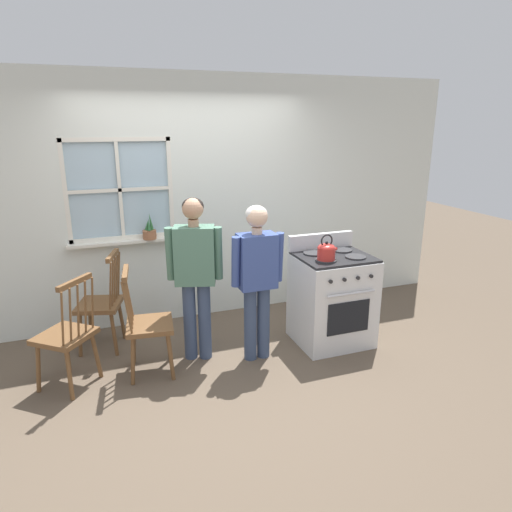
{
  "coord_description": "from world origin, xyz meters",
  "views": [
    {
      "loc": [
        -1.05,
        -3.54,
        2.21
      ],
      "look_at": [
        0.35,
        0.26,
        1.0
      ],
      "focal_mm": 32.0,
      "sensor_mm": 36.0,
      "label": 1
    }
  ],
  "objects_px": {
    "chair_near_wall": "(102,305)",
    "chair_center_cluster": "(147,325)",
    "person_teen_center": "(257,270)",
    "person_elderly_left": "(195,266)",
    "kettle": "(326,251)",
    "potted_plant": "(149,232)",
    "stove": "(332,298)",
    "chair_by_window": "(67,337)"
  },
  "relations": [
    {
      "from": "person_elderly_left",
      "to": "stove",
      "type": "relative_size",
      "value": 1.43
    },
    {
      "from": "chair_near_wall",
      "to": "potted_plant",
      "type": "height_order",
      "value": "potted_plant"
    },
    {
      "from": "chair_by_window",
      "to": "person_teen_center",
      "type": "bearing_deg",
      "value": 125.98
    },
    {
      "from": "person_elderly_left",
      "to": "potted_plant",
      "type": "xyz_separation_m",
      "value": [
        -0.28,
        0.93,
        0.13
      ]
    },
    {
      "from": "chair_near_wall",
      "to": "stove",
      "type": "height_order",
      "value": "stove"
    },
    {
      "from": "person_teen_center",
      "to": "kettle",
      "type": "height_order",
      "value": "person_teen_center"
    },
    {
      "from": "chair_center_cluster",
      "to": "chair_by_window",
      "type": "bearing_deg",
      "value": 95.82
    },
    {
      "from": "person_elderly_left",
      "to": "kettle",
      "type": "distance_m",
      "value": 1.24
    },
    {
      "from": "chair_center_cluster",
      "to": "person_elderly_left",
      "type": "bearing_deg",
      "value": -69.89
    },
    {
      "from": "chair_near_wall",
      "to": "stove",
      "type": "distance_m",
      "value": 2.3
    },
    {
      "from": "chair_near_wall",
      "to": "person_teen_center",
      "type": "bearing_deg",
      "value": 78.43
    },
    {
      "from": "person_elderly_left",
      "to": "potted_plant",
      "type": "relative_size",
      "value": 5.5
    },
    {
      "from": "chair_center_cluster",
      "to": "person_elderly_left",
      "type": "xyz_separation_m",
      "value": [
        0.48,
        0.11,
        0.47
      ]
    },
    {
      "from": "kettle",
      "to": "potted_plant",
      "type": "relative_size",
      "value": 0.87
    },
    {
      "from": "person_elderly_left",
      "to": "person_teen_center",
      "type": "height_order",
      "value": "person_elderly_left"
    },
    {
      "from": "person_elderly_left",
      "to": "kettle",
      "type": "relative_size",
      "value": 6.3
    },
    {
      "from": "person_teen_center",
      "to": "potted_plant",
      "type": "xyz_separation_m",
      "value": [
        -0.81,
        1.13,
        0.17
      ]
    },
    {
      "from": "chair_near_wall",
      "to": "chair_center_cluster",
      "type": "distance_m",
      "value": 0.73
    },
    {
      "from": "kettle",
      "to": "potted_plant",
      "type": "xyz_separation_m",
      "value": [
        -1.49,
        1.19,
        0.04
      ]
    },
    {
      "from": "chair_center_cluster",
      "to": "potted_plant",
      "type": "bearing_deg",
      "value": -3.68
    },
    {
      "from": "chair_near_wall",
      "to": "chair_center_cluster",
      "type": "bearing_deg",
      "value": 45.8
    },
    {
      "from": "chair_near_wall",
      "to": "person_teen_center",
      "type": "distance_m",
      "value": 1.61
    },
    {
      "from": "chair_center_cluster",
      "to": "chair_near_wall",
      "type": "bearing_deg",
      "value": 36.52
    },
    {
      "from": "stove",
      "to": "kettle",
      "type": "xyz_separation_m",
      "value": [
        -0.16,
        -0.13,
        0.55
      ]
    },
    {
      "from": "chair_by_window",
      "to": "potted_plant",
      "type": "relative_size",
      "value": 3.49
    },
    {
      "from": "chair_center_cluster",
      "to": "person_elderly_left",
      "type": "relative_size",
      "value": 0.64
    },
    {
      "from": "chair_center_cluster",
      "to": "person_teen_center",
      "type": "bearing_deg",
      "value": -87.82
    },
    {
      "from": "chair_near_wall",
      "to": "chair_center_cluster",
      "type": "xyz_separation_m",
      "value": [
        0.36,
        -0.64,
        0.0
      ]
    },
    {
      "from": "person_teen_center",
      "to": "stove",
      "type": "relative_size",
      "value": 1.37
    },
    {
      "from": "chair_near_wall",
      "to": "kettle",
      "type": "xyz_separation_m",
      "value": [
        2.04,
        -0.79,
        0.56
      ]
    },
    {
      "from": "person_teen_center",
      "to": "stove",
      "type": "xyz_separation_m",
      "value": [
        0.84,
        0.07,
        -0.42
      ]
    },
    {
      "from": "person_elderly_left",
      "to": "potted_plant",
      "type": "distance_m",
      "value": 0.98
    },
    {
      "from": "chair_near_wall",
      "to": "kettle",
      "type": "distance_m",
      "value": 2.26
    },
    {
      "from": "chair_by_window",
      "to": "person_teen_center",
      "type": "distance_m",
      "value": 1.73
    },
    {
      "from": "person_elderly_left",
      "to": "kettle",
      "type": "bearing_deg",
      "value": 4.96
    },
    {
      "from": "stove",
      "to": "potted_plant",
      "type": "bearing_deg",
      "value": 147.21
    },
    {
      "from": "chair_center_cluster",
      "to": "person_elderly_left",
      "type": "height_order",
      "value": "person_elderly_left"
    },
    {
      "from": "chair_by_window",
      "to": "person_teen_center",
      "type": "height_order",
      "value": "person_teen_center"
    },
    {
      "from": "potted_plant",
      "to": "stove",
      "type": "bearing_deg",
      "value": -32.79
    },
    {
      "from": "chair_center_cluster",
      "to": "kettle",
      "type": "bearing_deg",
      "value": -88.11
    },
    {
      "from": "person_teen_center",
      "to": "kettle",
      "type": "relative_size",
      "value": 6.02
    },
    {
      "from": "person_teen_center",
      "to": "chair_center_cluster",
      "type": "bearing_deg",
      "value": 174.38
    }
  ]
}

